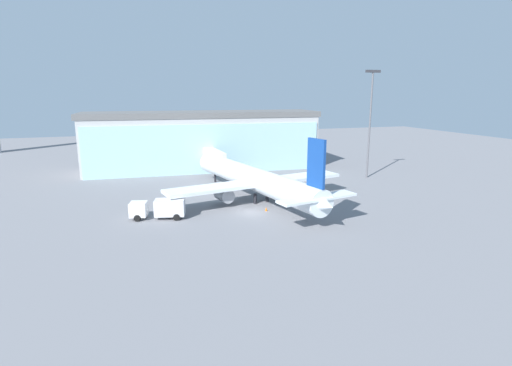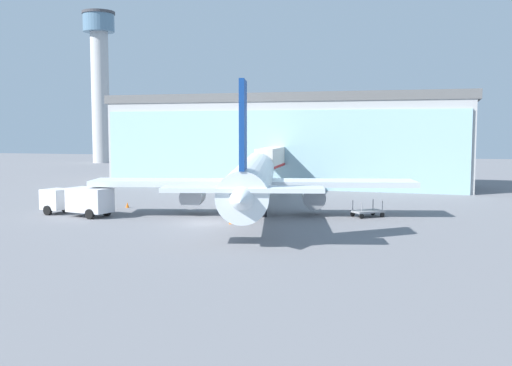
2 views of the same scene
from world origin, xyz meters
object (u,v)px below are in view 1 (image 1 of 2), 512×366
catering_truck (160,208)px  safety_cone_nose (266,209)px  jet_bridge (213,156)px  apron_light_mast (370,116)px  baggage_cart (313,191)px  safety_cone_wingtip (168,204)px  airplane (254,179)px

catering_truck → safety_cone_nose: bearing=-170.5°
catering_truck → jet_bridge: bearing=-103.3°
safety_cone_nose → catering_truck: bearing=175.8°
apron_light_mast → safety_cone_nose: bearing=-149.9°
baggage_cart → safety_cone_nose: 12.93m
jet_bridge → safety_cone_wingtip: jet_bridge is taller
apron_light_mast → baggage_cart: apron_light_mast is taller
catering_truck → safety_cone_wingtip: catering_truck is taller
catering_truck → baggage_cart: catering_truck is taller
jet_bridge → safety_cone_wingtip: bearing=146.5°
airplane → baggage_cart: (10.65, 0.49, -2.86)m
apron_light_mast → catering_truck: apron_light_mast is taller
jet_bridge → apron_light_mast: size_ratio=0.59×
apron_light_mast → airplane: apron_light_mast is taller
apron_light_mast → baggage_cart: 22.07m
airplane → catering_truck: (-15.30, -5.31, -1.89)m
airplane → safety_cone_wingtip: bearing=73.8°
safety_cone_nose → airplane: bearing=87.5°
apron_light_mast → airplane: bearing=-160.8°
baggage_cart → safety_cone_nose: (-10.93, -6.91, -0.23)m
catering_truck → safety_cone_nose: catering_truck is taller
apron_light_mast → safety_cone_wingtip: apron_light_mast is taller
baggage_cart → safety_cone_nose: size_ratio=5.79×
catering_truck → safety_cone_nose: 15.10m
safety_cone_wingtip → apron_light_mast: bearing=11.7°
jet_bridge → apron_light_mast: bearing=-112.1°
apron_light_mast → safety_cone_nose: (-27.28, -15.82, -12.07)m
airplane → jet_bridge: bearing=-4.5°
airplane → baggage_cart: size_ratio=12.08×
airplane → catering_truck: 16.31m
catering_truck → safety_cone_wingtip: size_ratio=13.84×
jet_bridge → safety_cone_nose: (2.29, -26.06, -3.98)m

